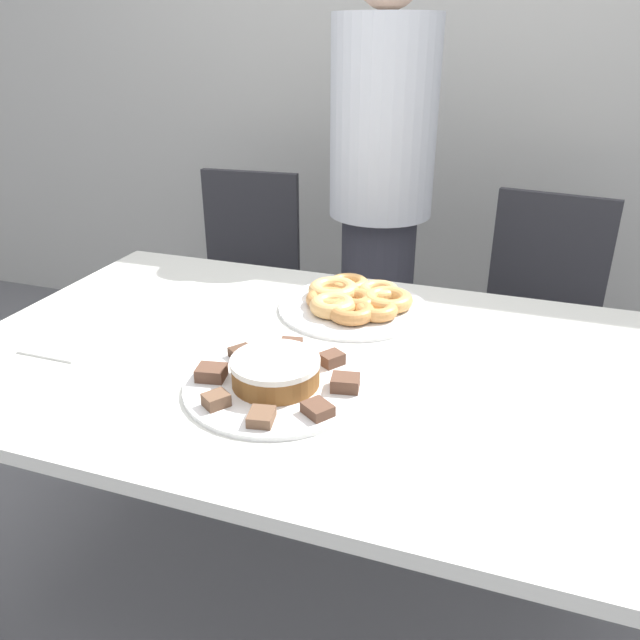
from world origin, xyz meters
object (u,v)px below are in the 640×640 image
plate_cake (278,386)px  frosted_cake (277,371)px  office_chair_left (241,296)px  napkin (62,346)px  person_standing (380,196)px  office_chair_right (532,336)px  plate_donuts (353,308)px

plate_cake → frosted_cake: frosted_cake is taller
office_chair_left → napkin: size_ratio=6.01×
office_chair_left → frosted_cake: office_chair_left is taller
person_standing → frosted_cake: (0.07, -1.09, -0.10)m
person_standing → office_chair_right: bearing=-0.3°
person_standing → napkin: 1.18m
plate_donuts → napkin: 0.70m
frosted_cake → napkin: (-0.53, 0.01, -0.03)m
plate_donuts → office_chair_right: bearing=55.3°
plate_donuts → napkin: plate_donuts is taller
office_chair_left → plate_cake: bearing=-64.4°
person_standing → office_chair_right: person_standing is taller
napkin → frosted_cake: bearing=-0.6°
person_standing → office_chair_left: size_ratio=1.86×
person_standing → plate_donuts: 0.68m
office_chair_left → office_chair_right: same height
person_standing → napkin: person_standing is taller
plate_cake → napkin: 0.53m
person_standing → plate_donuts: person_standing is taller
frosted_cake → plate_cake: bearing=0.0°
office_chair_right → plate_cake: 1.23m
office_chair_left → plate_donuts: office_chair_left is taller
office_chair_right → napkin: office_chair_right is taller
frosted_cake → napkin: bearing=179.4°
office_chair_left → office_chair_right: 1.11m
office_chair_right → plate_cake: (-0.49, -1.08, 0.31)m
plate_donuts → frosted_cake: size_ratio=2.14×
office_chair_left → napkin: (0.09, -1.08, 0.31)m
person_standing → plate_cake: size_ratio=4.44×
office_chair_left → plate_cake: (0.62, -1.08, 0.31)m
napkin → person_standing: bearing=66.8°
office_chair_right → napkin: bearing=-124.8°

